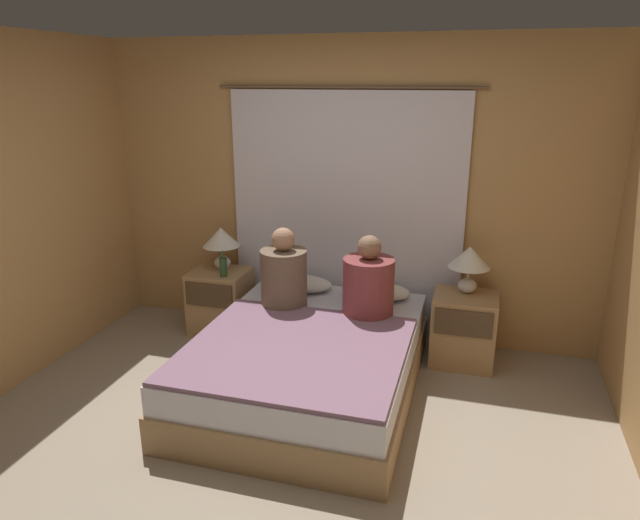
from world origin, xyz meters
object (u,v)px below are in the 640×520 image
at_px(person_left_in_bed, 284,275).
at_px(beer_bottle_on_left_stand, 223,267).
at_px(pillow_left, 299,283).
at_px(person_right_in_bed, 368,284).
at_px(nightstand_left, 221,301).
at_px(bed, 308,362).
at_px(lamp_right, 469,261).
at_px(pillow_right, 375,291).
at_px(lamp_left, 221,240).
at_px(nightstand_right, 463,329).

distance_m(person_left_in_bed, beer_bottle_on_left_stand, 0.66).
height_order(pillow_left, person_right_in_bed, person_right_in_bed).
bearing_deg(person_left_in_bed, nightstand_left, 155.66).
xyz_separation_m(bed, lamp_right, (1.04, 0.83, 0.60)).
xyz_separation_m(nightstand_left, pillow_right, (1.37, 0.05, 0.23)).
xyz_separation_m(nightstand_left, person_left_in_bed, (0.71, -0.32, 0.42)).
bearing_deg(lamp_right, person_right_in_bed, -150.61).
relative_size(lamp_right, person_left_in_bed, 0.59).
bearing_deg(lamp_left, pillow_right, -1.22).
bearing_deg(lamp_right, person_left_in_bed, -163.85).
relative_size(lamp_left, person_left_in_bed, 0.59).
bearing_deg(lamp_right, pillow_right, -177.67).
bearing_deg(beer_bottle_on_left_stand, person_left_in_bed, -19.30).
bearing_deg(nightstand_left, beer_bottle_on_left_stand, -47.90).
distance_m(lamp_right, beer_bottle_on_left_stand, 2.01).
relative_size(nightstand_left, lamp_right, 1.52).
relative_size(lamp_right, pillow_left, 0.66).
xyz_separation_m(bed, pillow_right, (0.33, 0.80, 0.29)).
bearing_deg(pillow_right, lamp_left, 178.78).
height_order(bed, pillow_right, pillow_right).
height_order(lamp_right, person_right_in_bed, person_right_in_bed).
relative_size(nightstand_left, nightstand_right, 1.00).
bearing_deg(nightstand_right, nightstand_left, 180.00).
distance_m(lamp_right, pillow_left, 1.41).
bearing_deg(beer_bottle_on_left_stand, person_right_in_bed, -9.55).
relative_size(nightstand_left, pillow_right, 1.00).
xyz_separation_m(nightstand_left, lamp_left, (0.00, 0.08, 0.54)).
relative_size(nightstand_left, lamp_left, 1.52).
distance_m(nightstand_left, beer_bottle_on_left_stand, 0.40).
height_order(nightstand_left, beer_bottle_on_left_stand, beer_bottle_on_left_stand).
bearing_deg(person_left_in_bed, lamp_left, 150.86).
bearing_deg(bed, beer_bottle_on_left_stand, 145.68).
xyz_separation_m(bed, nightstand_right, (1.04, 0.75, 0.06)).
relative_size(pillow_left, person_left_in_bed, 0.89).
bearing_deg(beer_bottle_on_left_stand, lamp_right, 5.22).
xyz_separation_m(lamp_right, pillow_right, (-0.72, -0.03, -0.31)).
relative_size(bed, person_left_in_bed, 3.14).
xyz_separation_m(pillow_left, person_left_in_bed, (-0.00, -0.37, 0.20)).
bearing_deg(pillow_right, pillow_left, 180.00).
distance_m(bed, lamp_right, 1.46).
bearing_deg(person_left_in_bed, beer_bottle_on_left_stand, 160.70).
bearing_deg(bed, lamp_left, 141.56).
bearing_deg(lamp_left, lamp_right, 0.00).
xyz_separation_m(nightstand_right, beer_bottle_on_left_stand, (-1.99, -0.11, 0.37)).
relative_size(nightstand_right, pillow_left, 1.00).
xyz_separation_m(pillow_left, beer_bottle_on_left_stand, (-0.62, -0.15, 0.14)).
height_order(nightstand_right, beer_bottle_on_left_stand, beer_bottle_on_left_stand).
bearing_deg(nightstand_right, pillow_right, 176.35).
distance_m(bed, beer_bottle_on_left_stand, 1.23).
height_order(bed, nightstand_left, nightstand_left).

